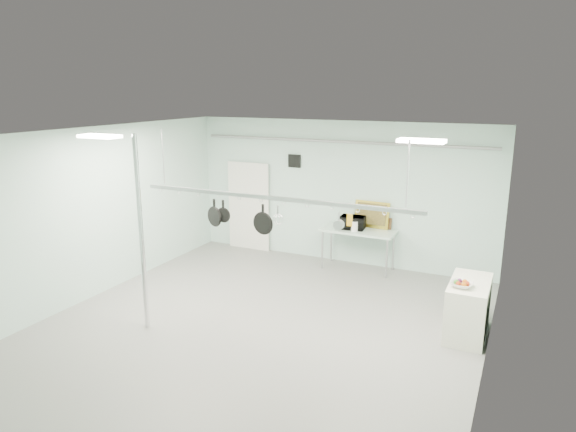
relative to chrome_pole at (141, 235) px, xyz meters
The scene contains 25 objects.
floor 2.41m from the chrome_pole, 19.44° to the left, with size 8.00×8.00×0.00m, color gray.
ceiling 2.40m from the chrome_pole, 19.44° to the left, with size 7.00×8.00×0.02m, color silver.
back_wall 4.89m from the chrome_pole, 69.68° to the left, with size 7.00×0.02×3.20m, color #ACCFC3.
right_wall 5.22m from the chrome_pole, ahead, with size 0.02×8.00×3.20m, color #ACCFC3.
door 4.61m from the chrome_pole, 97.53° to the left, with size 1.10×0.10×2.20m, color silver.
wall_vent 4.65m from the chrome_pole, 82.52° to the left, with size 0.30×0.04×0.30m, color black.
conduit_pipe 4.95m from the chrome_pole, 69.30° to the left, with size 0.07×0.07×6.60m, color gray.
chrome_pole is the anchor object (origin of this frame).
prep_table 4.85m from the chrome_pole, 61.29° to the left, with size 1.60×0.70×0.91m.
side_cabinet 5.37m from the chrome_pole, 22.41° to the left, with size 0.60×1.20×0.90m, color silver.
pot_rack 2.19m from the chrome_pole, 25.35° to the left, with size 4.80×0.06×1.00m.
light_panel_left 1.65m from the chrome_pole, 158.20° to the right, with size 0.65×0.30×0.05m, color white.
light_panel_right 4.55m from the chrome_pole, 16.31° to the left, with size 0.65×0.30×0.05m, color white.
microwave 4.75m from the chrome_pole, 62.65° to the left, with size 0.52×0.35×0.29m, color black.
coffee_canister 4.67m from the chrome_pole, 60.77° to the left, with size 0.15×0.15×0.22m, color white.
painting_large 5.16m from the chrome_pole, 60.96° to the left, with size 0.78×0.05×0.58m, color gold.
painting_small 5.33m from the chrome_pole, 58.13° to the left, with size 0.30×0.04×0.25m, color #382413.
fruit_bowl 5.09m from the chrome_pole, 19.81° to the left, with size 0.34×0.34×0.08m, color silver.
skillet_left 1.24m from the chrome_pole, 48.06° to the left, with size 0.34×0.06×0.46m, color black, non-canonical shape.
skillet_mid 1.37m from the chrome_pole, 42.45° to the left, with size 0.25×0.06×0.36m, color black, non-canonical shape.
skillet_right 1.96m from the chrome_pole, 27.48° to the left, with size 0.37×0.06×0.50m, color black, non-canonical shape.
whisk 2.22m from the chrome_pole, 24.26° to the left, with size 0.17×0.17×0.31m, color silver, non-canonical shape.
grater 3.33m from the chrome_pole, 15.80° to the left, with size 0.08×0.02×0.21m, color #BCC517, non-canonical shape.
saucepan 3.17m from the chrome_pole, 16.62° to the left, with size 0.15×0.08×0.26m, color #B2B1B6, non-canonical shape.
fruit_cluster 5.08m from the chrome_pole, 19.81° to the left, with size 0.24×0.24×0.09m, color #962A0D, non-canonical shape.
Camera 1 is at (3.79, -6.72, 3.87)m, focal length 32.00 mm.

